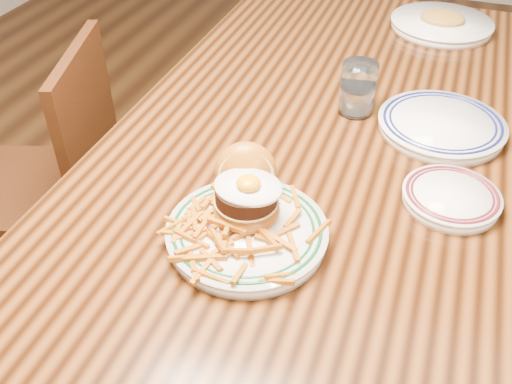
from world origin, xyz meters
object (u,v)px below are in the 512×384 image
(table, at_px, (319,152))
(chair_left, at_px, (61,178))
(side_plate, at_px, (451,197))
(main_plate, at_px, (247,217))

(table, xyz_separation_m, chair_left, (-0.72, -0.06, -0.22))
(table, relative_size, side_plate, 9.02)
(side_plate, bearing_deg, chair_left, 158.11)
(side_plate, bearing_deg, table, 131.70)
(main_plate, bearing_deg, side_plate, 10.29)
(table, relative_size, main_plate, 5.47)
(chair_left, relative_size, main_plate, 2.83)
(table, height_order, chair_left, chair_left)
(chair_left, bearing_deg, side_plate, -24.92)
(chair_left, distance_m, side_plate, 1.07)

